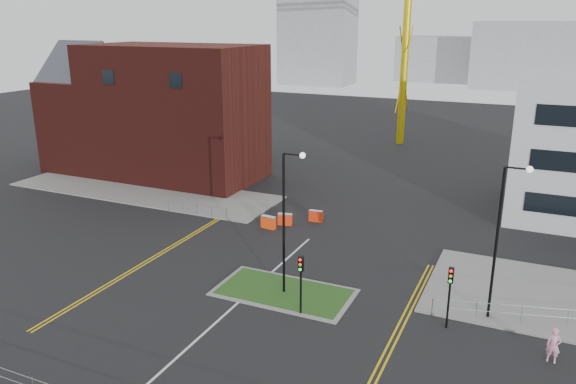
# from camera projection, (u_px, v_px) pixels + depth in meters

# --- Properties ---
(ground) EXTENTS (200.00, 200.00, 0.00)m
(ground) POSITION_uv_depth(u_px,v_px,m) (184.00, 351.00, 29.11)
(ground) COLOR black
(ground) RESTS_ON ground
(pavement_left) EXTENTS (28.00, 8.00, 0.12)m
(pavement_left) POSITION_uv_depth(u_px,v_px,m) (143.00, 191.00, 56.13)
(pavement_left) COLOR slate
(pavement_left) RESTS_ON ground
(island_kerb) EXTENTS (8.60, 4.60, 0.08)m
(island_kerb) POSITION_uv_depth(u_px,v_px,m) (284.00, 292.00, 35.27)
(island_kerb) COLOR slate
(island_kerb) RESTS_ON ground
(grass_island) EXTENTS (8.00, 4.00, 0.12)m
(grass_island) POSITION_uv_depth(u_px,v_px,m) (284.00, 292.00, 35.26)
(grass_island) COLOR #214416
(grass_island) RESTS_ON ground
(brick_building) EXTENTS (24.20, 10.07, 14.24)m
(brick_building) POSITION_uv_depth(u_px,v_px,m) (152.00, 112.00, 60.52)
(brick_building) COLOR #421310
(brick_building) RESTS_ON ground
(streetlamp_island) EXTENTS (1.46, 0.36, 9.18)m
(streetlamp_island) POSITION_uv_depth(u_px,v_px,m) (287.00, 212.00, 33.60)
(streetlamp_island) COLOR black
(streetlamp_island) RESTS_ON ground
(streetlamp_right_near) EXTENTS (1.46, 0.36, 9.18)m
(streetlamp_right_near) POSITION_uv_depth(u_px,v_px,m) (502.00, 231.00, 30.60)
(streetlamp_right_near) COLOR black
(streetlamp_right_near) RESTS_ON ground
(traffic_light_island) EXTENTS (0.28, 0.33, 3.65)m
(traffic_light_island) POSITION_uv_depth(u_px,v_px,m) (301.00, 274.00, 31.98)
(traffic_light_island) COLOR black
(traffic_light_island) RESTS_ON ground
(traffic_light_right) EXTENTS (0.28, 0.33, 3.65)m
(traffic_light_right) POSITION_uv_depth(u_px,v_px,m) (450.00, 286.00, 30.56)
(traffic_light_right) COLOR black
(traffic_light_right) RESTS_ON ground
(railing_left) EXTENTS (6.05, 0.05, 1.10)m
(railing_left) POSITION_uv_depth(u_px,v_px,m) (197.00, 208.00, 48.89)
(railing_left) COLOR gray
(railing_left) RESTS_ON ground
(centre_line) EXTENTS (0.15, 30.00, 0.01)m
(centre_line) POSITION_uv_depth(u_px,v_px,m) (205.00, 332.00, 30.85)
(centre_line) COLOR silver
(centre_line) RESTS_ON ground
(yellow_left_a) EXTENTS (0.12, 24.00, 0.01)m
(yellow_left_a) POSITION_uv_depth(u_px,v_px,m) (160.00, 253.00, 41.36)
(yellow_left_a) COLOR gold
(yellow_left_a) RESTS_ON ground
(yellow_left_b) EXTENTS (0.12, 24.00, 0.01)m
(yellow_left_b) POSITION_uv_depth(u_px,v_px,m) (163.00, 253.00, 41.24)
(yellow_left_b) COLOR gold
(yellow_left_b) RESTS_ON ground
(yellow_right_a) EXTENTS (0.12, 20.00, 0.01)m
(yellow_right_a) POSITION_uv_depth(u_px,v_px,m) (393.00, 335.00, 30.58)
(yellow_right_a) COLOR gold
(yellow_right_a) RESTS_ON ground
(yellow_right_b) EXTENTS (0.12, 20.00, 0.01)m
(yellow_right_b) POSITION_uv_depth(u_px,v_px,m) (399.00, 336.00, 30.46)
(yellow_right_b) COLOR gold
(yellow_right_b) RESTS_ON ground
(skyline_a) EXTENTS (18.00, 12.00, 22.00)m
(skyline_a) POSITION_uv_depth(u_px,v_px,m) (318.00, 41.00, 146.07)
(skyline_a) COLOR gray
(skyline_a) RESTS_ON ground
(skyline_b) EXTENTS (24.00, 12.00, 16.00)m
(skyline_b) POSITION_uv_depth(u_px,v_px,m) (524.00, 56.00, 135.93)
(skyline_b) COLOR gray
(skyline_b) RESTS_ON ground
(skyline_d) EXTENTS (30.00, 12.00, 12.00)m
(skyline_d) POSITION_uv_depth(u_px,v_px,m) (454.00, 59.00, 152.32)
(skyline_d) COLOR gray
(skyline_d) RESTS_ON ground
(pedestrian) EXTENTS (0.70, 0.48, 1.85)m
(pedestrian) POSITION_uv_depth(u_px,v_px,m) (554.00, 345.00, 27.94)
(pedestrian) COLOR #F39DBF
(pedestrian) RESTS_ON ground
(barrier_left) EXTENTS (1.24, 0.66, 1.00)m
(barrier_left) POSITION_uv_depth(u_px,v_px,m) (285.00, 219.00, 46.77)
(barrier_left) COLOR #F7360D
(barrier_left) RESTS_ON ground
(barrier_mid) EXTENTS (1.29, 0.57, 1.05)m
(barrier_mid) POSITION_uv_depth(u_px,v_px,m) (268.00, 222.00, 46.01)
(barrier_mid) COLOR #FF420E
(barrier_mid) RESTS_ON ground
(barrier_right) EXTENTS (1.19, 0.49, 0.98)m
(barrier_right) POSITION_uv_depth(u_px,v_px,m) (316.00, 216.00, 47.58)
(barrier_right) COLOR red
(barrier_right) RESTS_ON ground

